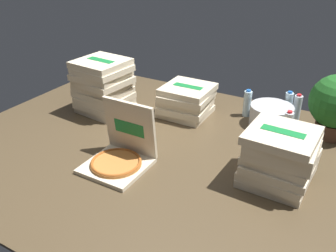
# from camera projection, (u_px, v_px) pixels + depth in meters

# --- Properties ---
(ground_plane) EXTENTS (3.20, 2.40, 0.02)m
(ground_plane) POSITION_uv_depth(u_px,v_px,m) (168.00, 152.00, 2.62)
(ground_plane) COLOR #4C3D28
(open_pizza_box) EXTENTS (0.40, 0.41, 0.42)m
(open_pizza_box) POSITION_uv_depth(u_px,v_px,m) (120.00, 153.00, 2.42)
(open_pizza_box) COLOR beige
(open_pizza_box) RESTS_ON ground_plane
(pizza_stack_left_far) EXTENTS (0.44, 0.45, 0.26)m
(pizza_stack_left_far) POSITION_uv_depth(u_px,v_px,m) (186.00, 101.00, 3.09)
(pizza_stack_left_far) COLOR beige
(pizza_stack_left_far) RESTS_ON ground_plane
(pizza_stack_left_mid) EXTENTS (0.43, 0.44, 0.36)m
(pizza_stack_left_mid) POSITION_uv_depth(u_px,v_px,m) (280.00, 157.00, 2.20)
(pizza_stack_left_mid) COLOR beige
(pizza_stack_left_mid) RESTS_ON ground_plane
(pizza_stack_right_near) EXTENTS (0.45, 0.45, 0.47)m
(pizza_stack_right_near) POSITION_uv_depth(u_px,v_px,m) (103.00, 86.00, 3.11)
(pizza_stack_right_near) COLOR beige
(pizza_stack_right_near) RESTS_ON ground_plane
(ice_bucket) EXTENTS (0.35, 0.35, 0.17)m
(ice_bucket) POSITION_uv_depth(u_px,v_px,m) (271.00, 115.00, 2.94)
(ice_bucket) COLOR #B7BABF
(ice_bucket) RESTS_ON ground_plane
(water_bottle_0) EXTENTS (0.07, 0.07, 0.24)m
(water_bottle_0) POSITION_uv_depth(u_px,v_px,m) (247.00, 103.00, 3.07)
(water_bottle_0) COLOR silver
(water_bottle_0) RESTS_ON ground_plane
(water_bottle_1) EXTENTS (0.07, 0.07, 0.24)m
(water_bottle_1) POSITION_uv_depth(u_px,v_px,m) (287.00, 126.00, 2.71)
(water_bottle_1) COLOR white
(water_bottle_1) RESTS_ON ground_plane
(water_bottle_2) EXTENTS (0.07, 0.07, 0.24)m
(water_bottle_2) POSITION_uv_depth(u_px,v_px,m) (297.00, 108.00, 2.99)
(water_bottle_2) COLOR silver
(water_bottle_2) RESTS_ON ground_plane
(water_bottle_3) EXTENTS (0.07, 0.07, 0.24)m
(water_bottle_3) POSITION_uv_depth(u_px,v_px,m) (288.00, 105.00, 3.04)
(water_bottle_3) COLOR silver
(water_bottle_3) RESTS_ON ground_plane
(potted_plant) EXTENTS (0.41, 0.41, 0.50)m
(potted_plant) POSITION_uv_depth(u_px,v_px,m) (336.00, 104.00, 2.68)
(potted_plant) COLOR #513323
(potted_plant) RESTS_ON ground_plane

